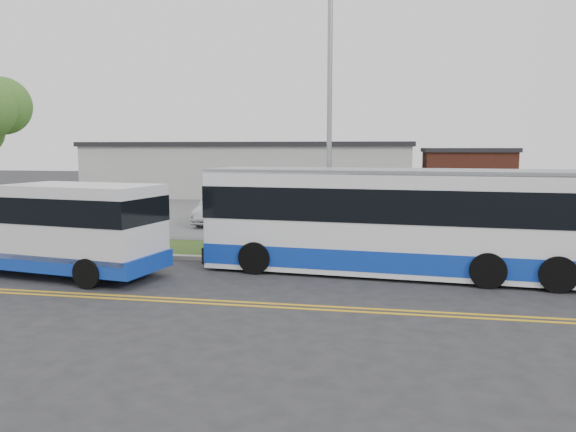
% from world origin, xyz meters
% --- Properties ---
extents(ground, '(140.00, 140.00, 0.00)m').
position_xyz_m(ground, '(0.00, 0.00, 0.00)').
color(ground, '#28282B').
rests_on(ground, ground).
extents(lane_line_north, '(70.00, 0.12, 0.01)m').
position_xyz_m(lane_line_north, '(0.00, -3.85, 0.01)').
color(lane_line_north, gold).
rests_on(lane_line_north, ground).
extents(lane_line_south, '(70.00, 0.12, 0.01)m').
position_xyz_m(lane_line_south, '(0.00, -4.15, 0.01)').
color(lane_line_south, gold).
rests_on(lane_line_south, ground).
extents(curb, '(80.00, 0.30, 0.15)m').
position_xyz_m(curb, '(0.00, 1.10, 0.07)').
color(curb, '#9E9B93').
rests_on(curb, ground).
extents(verge, '(80.00, 3.30, 0.10)m').
position_xyz_m(verge, '(0.00, 2.90, 0.05)').
color(verge, '#284416').
rests_on(verge, ground).
extents(parking_lot, '(80.00, 25.00, 0.10)m').
position_xyz_m(parking_lot, '(0.00, 17.00, 0.05)').
color(parking_lot, '#4C4C4F').
rests_on(parking_lot, ground).
extents(commercial_building, '(25.40, 10.40, 4.35)m').
position_xyz_m(commercial_building, '(-6.00, 27.00, 2.18)').
color(commercial_building, '#9E9E99').
rests_on(commercial_building, ground).
extents(brick_wing, '(6.30, 7.30, 3.90)m').
position_xyz_m(brick_wing, '(10.50, 26.00, 1.96)').
color(brick_wing, brown).
rests_on(brick_wing, ground).
extents(streetlight_near, '(0.35, 1.53, 9.50)m').
position_xyz_m(streetlight_near, '(3.00, 2.73, 5.23)').
color(streetlight_near, gray).
rests_on(streetlight_near, verge).
extents(shuttle_bus, '(7.61, 3.46, 2.82)m').
position_xyz_m(shuttle_bus, '(-4.59, -1.91, 1.51)').
color(shuttle_bus, '#0F36AB').
rests_on(shuttle_bus, ground).
extents(transit_bus, '(11.90, 3.62, 3.25)m').
position_xyz_m(transit_bus, '(5.30, 0.32, 1.64)').
color(transit_bus, white).
rests_on(transit_bus, ground).
extents(pedestrian, '(0.79, 0.62, 1.90)m').
position_xyz_m(pedestrian, '(-0.86, 1.90, 1.05)').
color(pedestrian, black).
rests_on(pedestrian, verge).
extents(parked_car_a, '(1.58, 4.17, 1.36)m').
position_xyz_m(parked_car_a, '(-3.44, 9.62, 0.78)').
color(parked_car_a, '#B6B9BD').
rests_on(parked_car_a, parking_lot).
extents(parked_car_b, '(2.55, 4.67, 1.28)m').
position_xyz_m(parked_car_b, '(-13.34, 12.15, 0.74)').
color(parked_car_b, white).
rests_on(parked_car_b, parking_lot).
extents(grocery_bag_left, '(0.32, 0.32, 0.32)m').
position_xyz_m(grocery_bag_left, '(-1.16, 1.65, 0.26)').
color(grocery_bag_left, white).
rests_on(grocery_bag_left, verge).
extents(grocery_bag_right, '(0.32, 0.32, 0.32)m').
position_xyz_m(grocery_bag_right, '(-0.56, 2.15, 0.26)').
color(grocery_bag_right, white).
rests_on(grocery_bag_right, verge).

